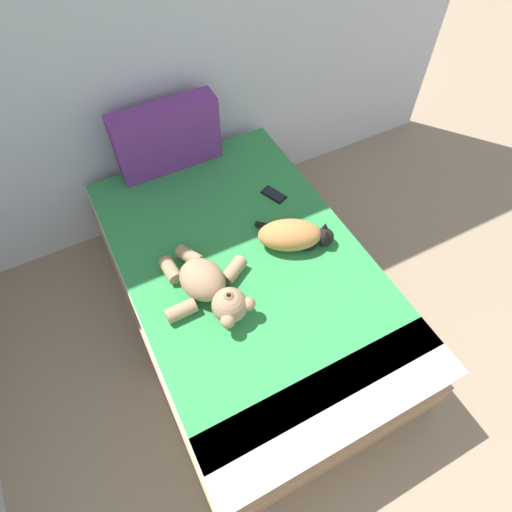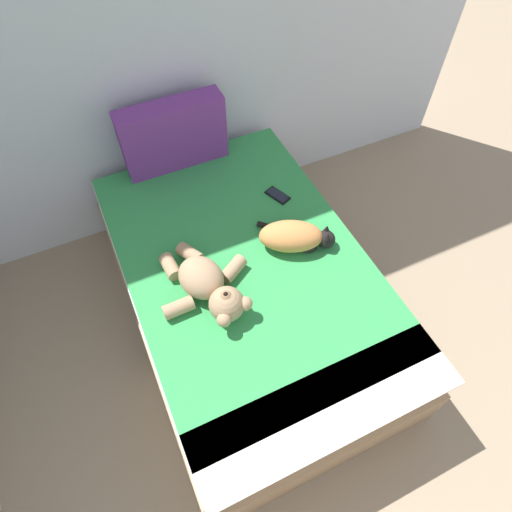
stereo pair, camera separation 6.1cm
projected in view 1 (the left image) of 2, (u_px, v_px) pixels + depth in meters
name	position (u px, v px, depth m)	size (l,w,h in m)	color
ground_plane	(388.00, 452.00, 2.28)	(10.65, 10.65, 0.00)	gray
wall_back	(199.00, 16.00, 2.35)	(3.75, 0.06, 2.63)	silver
bed	(247.00, 291.00, 2.54)	(1.27, 2.00, 0.56)	#9E7A56
patterned_cushion	(167.00, 138.00, 2.59)	(0.63, 0.15, 0.42)	#72338C
cat	(293.00, 235.00, 2.33)	(0.42, 0.37, 0.15)	#D18447
teddy_bear	(210.00, 287.00, 2.12)	(0.49, 0.58, 0.19)	tan
cell_phone	(274.00, 195.00, 2.60)	(0.12, 0.16, 0.01)	black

